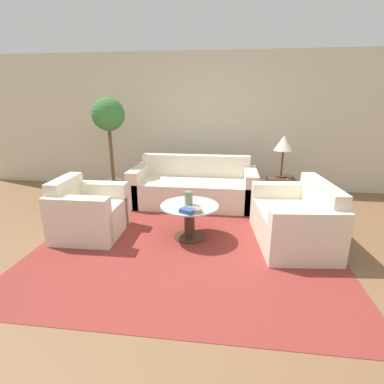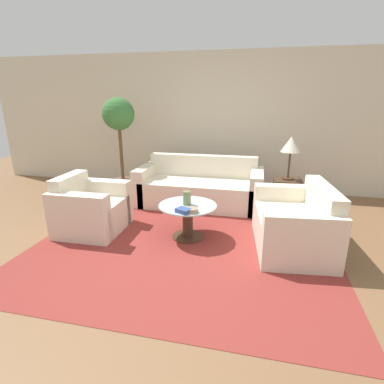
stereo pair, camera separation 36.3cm
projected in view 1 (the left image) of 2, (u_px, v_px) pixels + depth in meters
The scene contains 13 objects.
ground_plane at pixel (192, 263), 3.34m from camera, with size 14.00×14.00×0.00m, color brown.
wall_back at pixel (212, 123), 5.83m from camera, with size 10.00×0.06×2.60m.
rug at pixel (190, 237), 3.96m from camera, with size 3.65×3.54×0.01m.
sofa_main at pixel (194, 188), 5.17m from camera, with size 2.10×0.88×0.80m.
armchair at pixel (86, 214), 3.99m from camera, with size 0.82×0.89×0.77m.
loveseat at pixel (297, 222), 3.75m from camera, with size 0.96×1.36×0.79m.
coffee_table at pixel (190, 217), 3.88m from camera, with size 0.75×0.75×0.45m.
side_table at pixel (279, 193), 4.89m from camera, with size 0.42×0.42×0.55m.
table_lamp at pixel (284, 145), 4.65m from camera, with size 0.30×0.30×0.66m.
potted_plant at pixel (109, 127), 5.26m from camera, with size 0.57×0.57×1.78m.
vase at pixel (189, 198), 3.81m from camera, with size 0.10×0.10×0.18m.
bowl at pixel (196, 210), 3.58m from camera, with size 0.14×0.14×0.05m.
book_stack at pixel (188, 211), 3.56m from camera, with size 0.21×0.19×0.05m.
Camera 1 is at (0.37, -2.93, 1.76)m, focal length 28.00 mm.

